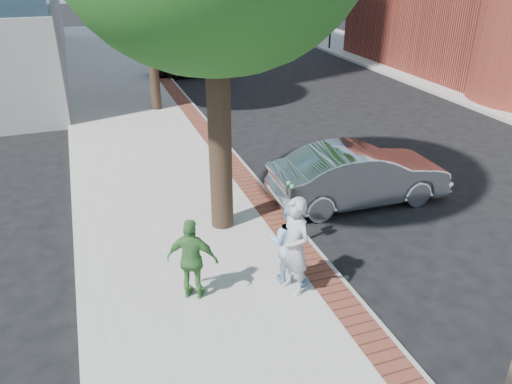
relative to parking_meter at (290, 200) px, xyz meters
name	(u,v)px	position (x,y,z in m)	size (l,w,h in m)	color
ground	(275,267)	(-0.58, -0.63, -1.21)	(120.00, 120.00, 0.00)	black
sidewalk	(147,146)	(-2.08, 7.37, -1.13)	(5.00, 60.00, 0.15)	#9E9991
brick_strip	(210,136)	(0.12, 7.37, -1.05)	(0.60, 60.00, 0.01)	brown
curb	(220,137)	(0.47, 7.37, -1.13)	(0.10, 60.00, 0.15)	gray
signal_near	(149,22)	(0.32, 21.37, 1.05)	(0.70, 0.15, 3.80)	black
signal_far	(331,14)	(11.92, 21.37, 1.05)	(0.70, 0.15, 3.80)	black
parking_meter	(290,200)	(0.00, 0.00, 0.00)	(0.12, 0.32, 1.47)	gray
person_gray	(294,247)	(-0.61, -1.64, -0.07)	(0.72, 0.47, 1.97)	#A5A6AA
person_officer	(290,243)	(-0.56, -1.32, -0.18)	(0.85, 0.66, 1.75)	#8DB4DA
person_green	(192,259)	(-2.44, -1.18, -0.24)	(0.96, 0.40, 1.64)	#43833B
sedan_silver	(359,175)	(2.62, 1.50, -0.43)	(1.64, 4.70, 1.55)	silver
bg_car	(192,61)	(1.77, 17.26, -0.46)	(1.77, 4.40, 1.50)	black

